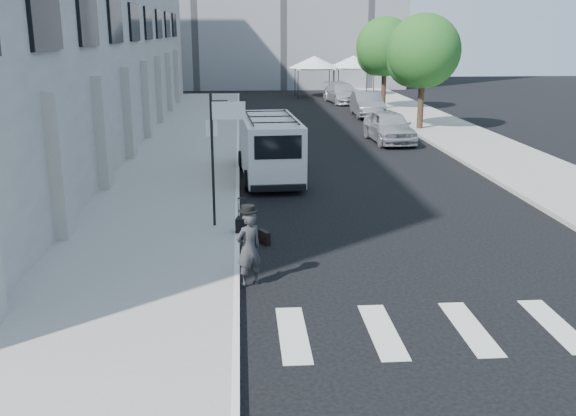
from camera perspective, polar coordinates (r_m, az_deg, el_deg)
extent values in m
plane|color=black|center=(14.37, 3.47, -5.63)|extent=(120.00, 120.00, 0.00)
cube|color=gray|center=(29.82, -8.81, 5.51)|extent=(4.50, 48.00, 0.15)
cube|color=gray|center=(35.37, 13.80, 6.82)|extent=(4.00, 56.00, 0.15)
cube|color=gray|center=(32.74, -22.25, 15.89)|extent=(10.00, 44.00, 12.00)
cylinder|color=black|center=(16.82, -6.72, 4.18)|extent=(0.07, 0.07, 3.50)
cube|color=white|center=(16.69, -6.81, 7.06)|extent=(0.30, 0.03, 0.42)
cube|color=white|center=(16.60, -5.29, 8.62)|extent=(0.85, 0.06, 0.45)
cylinder|color=black|center=(34.80, 11.71, 9.01)|extent=(0.32, 0.32, 2.80)
sphere|color=#214E19|center=(34.61, 11.97, 13.50)|extent=(3.80, 3.80, 3.80)
sphere|color=#214E19|center=(35.10, 11.00, 12.64)|extent=(2.66, 2.66, 2.66)
cylinder|color=black|center=(43.48, 8.50, 10.41)|extent=(0.32, 0.32, 2.80)
sphere|color=#214E19|center=(43.33, 8.64, 14.01)|extent=(3.80, 3.80, 3.80)
sphere|color=#214E19|center=(43.85, 7.91, 13.30)|extent=(2.66, 2.66, 2.66)
cylinder|color=black|center=(50.24, 0.90, 10.91)|extent=(0.06, 0.06, 2.20)
cylinder|color=black|center=(50.56, 4.12, 10.90)|extent=(0.06, 0.06, 2.20)
cylinder|color=black|center=(53.02, 0.63, 11.15)|extent=(0.06, 0.06, 2.20)
cylinder|color=black|center=(53.33, 3.68, 11.15)|extent=(0.06, 0.06, 2.20)
cube|color=white|center=(51.69, 2.35, 12.31)|extent=(3.00, 3.00, 0.12)
cone|color=white|center=(51.67, 2.35, 12.86)|extent=(4.00, 4.00, 0.90)
cylinder|color=black|center=(51.12, 4.49, 10.94)|extent=(0.06, 0.06, 2.20)
cylinder|color=black|center=(51.61, 7.62, 10.90)|extent=(0.06, 0.06, 2.20)
cylinder|color=black|center=(53.88, 4.04, 11.19)|extent=(0.06, 0.06, 2.20)
cylinder|color=black|center=(54.35, 7.02, 11.15)|extent=(0.06, 0.06, 2.20)
cube|color=white|center=(52.64, 5.83, 12.30)|extent=(3.00, 3.00, 0.12)
cone|color=white|center=(52.62, 5.84, 12.84)|extent=(4.00, 4.00, 0.90)
imported|color=#313133|center=(13.34, -3.52, -3.63)|extent=(0.71, 0.64, 1.62)
cube|color=black|center=(16.09, -2.12, -2.62)|extent=(0.31, 0.45, 0.34)
cube|color=black|center=(16.60, -4.21, -1.73)|extent=(0.29, 0.40, 0.53)
cylinder|color=black|center=(16.63, -4.45, 0.06)|extent=(0.02, 0.02, 0.50)
cylinder|color=black|center=(16.60, -3.83, 0.04)|extent=(0.02, 0.02, 0.50)
cube|color=black|center=(16.55, -4.16, 0.86)|extent=(0.20, 0.07, 0.03)
cube|color=silver|center=(22.89, -1.62, 5.51)|extent=(2.17, 5.19, 1.98)
cube|color=silver|center=(25.70, -2.25, 5.52)|extent=(1.84, 0.95, 1.04)
cube|color=black|center=(20.34, -0.89, 5.42)|extent=(1.51, 0.16, 0.75)
cylinder|color=black|center=(24.73, -4.10, 4.27)|extent=(0.30, 0.73, 0.72)
cylinder|color=black|center=(24.90, 0.03, 4.39)|extent=(0.30, 0.73, 0.72)
cylinder|color=black|center=(21.33, -3.53, 2.45)|extent=(0.30, 0.73, 0.72)
cylinder|color=black|center=(21.52, 1.24, 2.59)|extent=(0.30, 0.73, 0.72)
imported|color=#9FA0A6|center=(31.01, 8.99, 7.16)|extent=(1.99, 4.51, 1.51)
imported|color=#575A5F|center=(40.25, 7.05, 9.13)|extent=(1.73, 4.62, 1.51)
imported|color=#A5A9AD|center=(47.69, 4.86, 10.13)|extent=(2.61, 5.11, 1.42)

